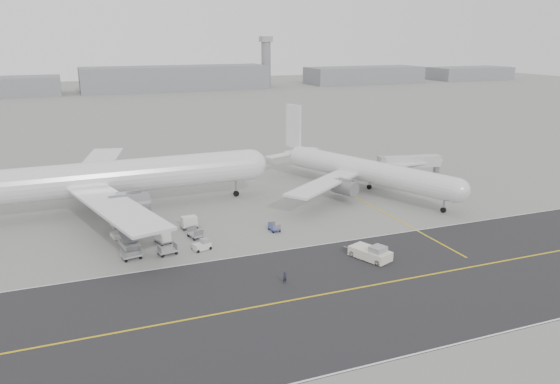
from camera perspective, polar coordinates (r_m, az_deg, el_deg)
name	(u,v)px	position (r m, az deg, el deg)	size (l,w,h in m)	color
ground	(245,250)	(85.14, -3.67, -6.08)	(700.00, 700.00, 0.00)	gray
taxiway	(325,294)	(71.63, 4.75, -10.58)	(220.00, 59.00, 0.03)	#29292B
horizon_buildings	(160,90)	(341.01, -12.46, 10.33)	(520.00, 28.00, 28.00)	gray
control_tower	(266,60)	(362.35, -1.47, 13.59)	(7.00, 7.00, 31.25)	gray
airliner_a	(104,178)	(106.67, -17.92, 1.38)	(64.78, 64.04, 22.34)	white
airliner_b	(363,170)	(115.88, 8.64, 2.29)	(44.99, 45.92, 16.67)	white
pushback_tug	(371,253)	(82.50, 9.49, -6.31)	(5.07, 8.14, 2.34)	beige
jet_bridge	(410,163)	(128.00, 13.47, 2.98)	(15.46, 5.63, 5.76)	gray
gse_cluster	(163,243)	(89.94, -12.17, -5.19)	(18.71, 18.06, 2.18)	#9B9AA0
stray_dolly	(274,231)	(93.03, -0.60, -4.09)	(1.41, 2.29, 1.41)	silver
ground_crew_a	(285,278)	(73.90, 0.51, -8.94)	(0.60, 0.39, 1.65)	black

